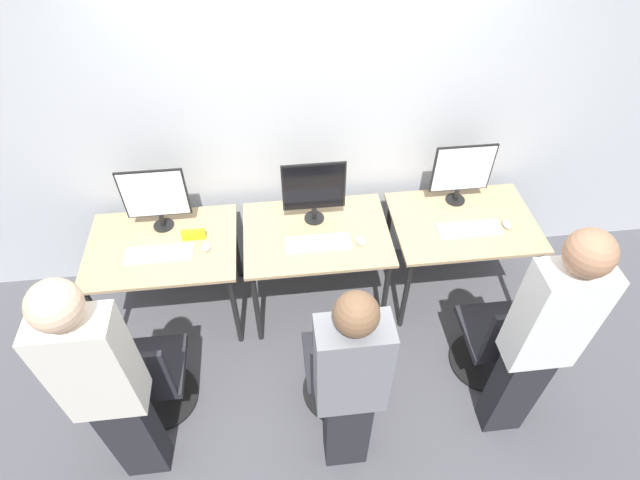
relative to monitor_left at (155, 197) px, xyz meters
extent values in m
plane|color=#4C4C51|center=(1.07, -0.56, -1.02)|extent=(20.00, 20.00, 0.00)
cube|color=#B7BCC1|center=(1.07, 0.30, 0.38)|extent=(12.00, 0.05, 2.80)
cube|color=tan|center=(0.00, -0.19, -0.28)|extent=(1.02, 0.74, 0.02)
cylinder|color=black|center=(-0.46, -0.51, -0.66)|extent=(0.04, 0.04, 0.73)
cylinder|color=black|center=(0.46, -0.51, -0.66)|extent=(0.04, 0.04, 0.73)
cylinder|color=black|center=(-0.46, 0.13, -0.66)|extent=(0.04, 0.04, 0.73)
cylinder|color=black|center=(0.46, 0.13, -0.66)|extent=(0.04, 0.04, 0.73)
cylinder|color=black|center=(0.00, 0.00, -0.26)|extent=(0.14, 0.14, 0.01)
cylinder|color=black|center=(0.00, 0.00, -0.21)|extent=(0.04, 0.04, 0.10)
cube|color=black|center=(0.00, 0.00, 0.02)|extent=(0.44, 0.01, 0.38)
cube|color=silver|center=(0.00, -0.01, 0.02)|extent=(0.41, 0.01, 0.36)
cube|color=silver|center=(0.00, -0.28, -0.26)|extent=(0.45, 0.15, 0.02)
ellipsoid|color=silver|center=(0.31, -0.26, -0.25)|extent=(0.06, 0.09, 0.03)
cylinder|color=black|center=(-0.07, -0.92, -1.01)|extent=(0.48, 0.48, 0.03)
cylinder|color=black|center=(-0.07, -0.92, -0.82)|extent=(0.04, 0.04, 0.34)
cube|color=#232328|center=(-0.07, -0.92, -0.62)|extent=(0.44, 0.44, 0.05)
cube|color=#232328|center=(-0.07, -1.13, -0.38)|extent=(0.40, 0.04, 0.44)
cube|color=#232328|center=(-0.10, -1.34, -0.62)|extent=(0.25, 0.16, 0.80)
cube|color=silver|center=(-0.10, -1.34, 0.12)|extent=(0.36, 0.20, 0.69)
sphere|color=beige|center=(-0.10, -1.34, 0.58)|extent=(0.23, 0.23, 0.23)
cube|color=tan|center=(1.07, -0.19, -0.28)|extent=(1.02, 0.74, 0.02)
cylinder|color=black|center=(0.61, -0.51, -0.66)|extent=(0.04, 0.04, 0.73)
cylinder|color=black|center=(1.53, -0.51, -0.66)|extent=(0.04, 0.04, 0.73)
cylinder|color=black|center=(0.61, 0.13, -0.66)|extent=(0.04, 0.04, 0.73)
cylinder|color=black|center=(1.53, 0.13, -0.66)|extent=(0.04, 0.04, 0.73)
cylinder|color=black|center=(1.07, -0.05, -0.26)|extent=(0.14, 0.14, 0.01)
cylinder|color=black|center=(1.07, -0.05, -0.21)|extent=(0.04, 0.04, 0.10)
cube|color=black|center=(1.07, -0.04, 0.02)|extent=(0.44, 0.01, 0.38)
cube|color=black|center=(1.07, -0.05, 0.02)|extent=(0.41, 0.01, 0.36)
cube|color=silver|center=(1.07, -0.31, -0.26)|extent=(0.45, 0.15, 0.02)
ellipsoid|color=silver|center=(1.36, -0.32, -0.25)|extent=(0.06, 0.09, 0.03)
cylinder|color=black|center=(1.12, -1.00, -1.01)|extent=(0.48, 0.48, 0.03)
cylinder|color=black|center=(1.12, -1.00, -0.82)|extent=(0.04, 0.04, 0.34)
cube|color=#232328|center=(1.12, -1.00, -0.62)|extent=(0.44, 0.44, 0.05)
cube|color=#232328|center=(1.12, -1.21, -0.38)|extent=(0.40, 0.04, 0.44)
cube|color=#232328|center=(1.11, -1.42, -0.66)|extent=(0.25, 0.16, 0.73)
cube|color=slate|center=(1.11, -1.42, 0.03)|extent=(0.36, 0.20, 0.64)
sphere|color=brown|center=(1.11, -1.42, 0.45)|extent=(0.21, 0.21, 0.21)
cube|color=tan|center=(2.14, -0.19, -0.28)|extent=(1.02, 0.74, 0.02)
cylinder|color=black|center=(1.68, -0.51, -0.66)|extent=(0.04, 0.04, 0.73)
cylinder|color=black|center=(2.59, -0.51, -0.66)|extent=(0.04, 0.04, 0.73)
cylinder|color=black|center=(1.68, 0.13, -0.66)|extent=(0.04, 0.04, 0.73)
cylinder|color=black|center=(2.59, 0.13, -0.66)|extent=(0.04, 0.04, 0.73)
cylinder|color=black|center=(2.14, 0.03, -0.26)|extent=(0.14, 0.14, 0.01)
cylinder|color=black|center=(2.14, 0.03, -0.21)|extent=(0.04, 0.04, 0.10)
cube|color=black|center=(2.14, 0.04, 0.02)|extent=(0.44, 0.01, 0.38)
cube|color=silver|center=(2.14, 0.03, 0.02)|extent=(0.41, 0.01, 0.36)
cube|color=silver|center=(2.14, -0.29, -0.26)|extent=(0.45, 0.15, 0.02)
ellipsoid|color=silver|center=(2.42, -0.28, -0.25)|extent=(0.06, 0.09, 0.03)
cylinder|color=black|center=(2.20, -0.90, -1.01)|extent=(0.48, 0.48, 0.03)
cylinder|color=black|center=(2.20, -0.90, -0.82)|extent=(0.04, 0.04, 0.34)
cube|color=#232328|center=(2.20, -0.90, -0.62)|extent=(0.44, 0.44, 0.05)
cube|color=#232328|center=(2.20, -1.11, -0.38)|extent=(0.40, 0.04, 0.44)
cube|color=#232328|center=(2.15, -1.32, -0.62)|extent=(0.25, 0.16, 0.80)
cube|color=white|center=(2.15, -1.32, 0.13)|extent=(0.36, 0.20, 0.70)
sphere|color=#9E7051|center=(2.15, -1.32, 0.60)|extent=(0.23, 0.23, 0.23)
cube|color=yellow|center=(0.22, -0.16, -0.23)|extent=(0.16, 0.03, 0.08)
camera|label=1|loc=(0.81, -2.66, 2.18)|focal=28.00mm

